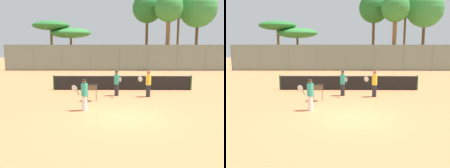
% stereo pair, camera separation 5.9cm
% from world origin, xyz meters
% --- Properties ---
extents(ground_plane, '(80.00, 80.00, 0.00)m').
position_xyz_m(ground_plane, '(0.00, 0.00, 0.00)').
color(ground_plane, '#D37F4C').
extents(tennis_net, '(9.99, 0.10, 1.07)m').
position_xyz_m(tennis_net, '(0.00, 6.79, 0.56)').
color(tennis_net, '#26592D').
rests_on(tennis_net, ground_plane).
extents(back_fence, '(26.64, 0.08, 2.99)m').
position_xyz_m(back_fence, '(0.00, 18.51, 1.50)').
color(back_fence, gray).
rests_on(back_fence, ground_plane).
extents(tree_0, '(3.86, 3.86, 9.51)m').
position_xyz_m(tree_0, '(3.71, 23.37, 7.52)').
color(tree_0, brown).
rests_on(tree_0, ground_plane).
extents(tree_1, '(3.06, 3.06, 9.36)m').
position_xyz_m(tree_1, '(7.80, 23.30, 7.75)').
color(tree_1, brown).
rests_on(tree_1, ground_plane).
extents(tree_2, '(4.75, 4.75, 9.81)m').
position_xyz_m(tree_2, '(10.08, 22.68, 7.40)').
color(tree_2, brown).
rests_on(tree_2, ground_plane).
extents(tree_3, '(5.13, 5.13, 5.01)m').
position_xyz_m(tree_3, '(-6.11, 22.00, 4.35)').
color(tree_3, brown).
rests_on(tree_3, ground_plane).
extents(tree_4, '(3.34, 3.34, 8.92)m').
position_xyz_m(tree_4, '(5.86, 20.21, 7.09)').
color(tree_4, brown).
rests_on(tree_4, ground_plane).
extents(tree_5, '(4.60, 4.60, 5.87)m').
position_xyz_m(tree_5, '(-8.47, 21.52, 5.23)').
color(tree_5, brown).
rests_on(tree_5, ground_plane).
extents(player_white_outfit, '(0.49, 0.82, 1.60)m').
position_xyz_m(player_white_outfit, '(-0.42, 4.85, 0.83)').
color(player_white_outfit, '#26262D').
rests_on(player_white_outfit, ground_plane).
extents(player_red_cap, '(0.88, 0.34, 1.63)m').
position_xyz_m(player_red_cap, '(-2.12, 1.26, 0.85)').
color(player_red_cap, white).
rests_on(player_red_cap, ground_plane).
extents(player_yellow_shirt, '(0.89, 0.34, 1.63)m').
position_xyz_m(player_yellow_shirt, '(1.57, 4.54, 0.85)').
color(player_yellow_shirt, '#26262D').
rests_on(player_yellow_shirt, ground_plane).
extents(ball_cart, '(0.56, 0.41, 0.99)m').
position_xyz_m(ball_cart, '(-1.94, 3.35, 0.75)').
color(ball_cart, brown).
rests_on(ball_cart, ground_plane).
extents(tennis_ball_0, '(0.07, 0.07, 0.07)m').
position_xyz_m(tennis_ball_0, '(1.60, 2.34, 0.03)').
color(tennis_ball_0, '#D1E54C').
rests_on(tennis_ball_0, ground_plane).
extents(tennis_ball_1, '(0.07, 0.07, 0.07)m').
position_xyz_m(tennis_ball_1, '(3.07, 4.92, 0.03)').
color(tennis_ball_1, '#D1E54C').
rests_on(tennis_ball_1, ground_plane).
extents(tennis_ball_2, '(0.07, 0.07, 0.07)m').
position_xyz_m(tennis_ball_2, '(-2.31, 4.25, 0.03)').
color(tennis_ball_2, '#D1E54C').
rests_on(tennis_ball_2, ground_plane).
extents(tennis_ball_3, '(0.07, 0.07, 0.07)m').
position_xyz_m(tennis_ball_3, '(-4.68, 6.21, 0.03)').
color(tennis_ball_3, '#D1E54C').
rests_on(tennis_ball_3, ground_plane).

